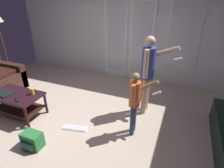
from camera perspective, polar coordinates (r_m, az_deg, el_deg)
The scene contains 10 objects.
ground_plane at distance 3.59m, azimuth -12.53°, elevation -11.93°, with size 6.02×4.97×0.02m, color #B8A492.
wall_back_with_doors at distance 5.06m, azimuth 2.72°, elevation 16.35°, with size 6.02×0.09×2.63m.
coffee_table at distance 3.98m, azimuth -27.34°, elevation -4.37°, with size 0.98×0.57×0.46m.
person_adult at distance 3.45m, azimuth 11.23°, elevation 4.49°, with size 0.68×0.41×1.52m.
person_child at distance 2.94m, azimuth 7.17°, elevation -4.64°, with size 0.47×0.32×1.12m.
backpack at distance 3.24m, azimuth -23.48°, elevation -15.67°, with size 0.31×0.24×0.26m.
loose_keyboard at distance 3.45m, azimuth -11.34°, elevation -13.19°, with size 0.46×0.22×0.02m.
laptop_closed at distance 4.04m, azimuth -30.37°, elevation -2.43°, with size 0.35×0.23×0.02m, color black.
cup_near_edge at distance 3.76m, azimuth -23.51°, elevation -2.08°, with size 0.07×0.07×0.12m, color gold.
tv_remote_black at distance 3.70m, azimuth -27.32°, elevation -4.29°, with size 0.17×0.05×0.02m, color black.
Camera 1 is at (1.73, -2.24, 2.20)m, focal length 29.54 mm.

